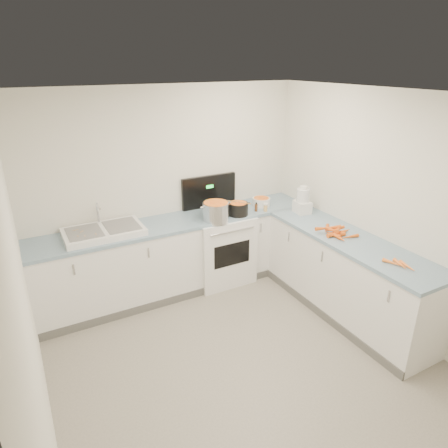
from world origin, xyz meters
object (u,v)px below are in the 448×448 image
mixing_bowl (261,202)px  food_processor (303,201)px  steel_pot (216,212)px  black_pot (238,210)px  spice_jar (265,208)px  extract_bottle (256,208)px  stove (220,246)px  sink (104,231)px

mixing_bowl → food_processor: (0.31, -0.47, 0.10)m
steel_pot → mixing_bowl: (0.76, 0.15, -0.05)m
black_pot → spice_jar: black_pot is taller
black_pot → extract_bottle: black_pot is taller
extract_bottle → food_processor: (0.48, -0.32, 0.10)m
stove → spice_jar: bearing=-21.8°
stove → food_processor: bearing=-27.8°
stove → sink: stove is taller
stove → steel_pot: 0.61m
sink → spice_jar: 2.02m
sink → steel_pot: bearing=-8.4°
stove → black_pot: size_ratio=5.46×
sink → black_pot: 1.64m
mixing_bowl → extract_bottle: mixing_bowl is taller
steel_pot → extract_bottle: steel_pot is taller
sink → extract_bottle: 1.91m
food_processor → stove: bearing=152.2°
food_processor → mixing_bowl: bearing=123.6°
black_pot → food_processor: size_ratio=0.71×
extract_bottle → spice_jar: bearing=-26.4°
black_pot → spice_jar: 0.38m
steel_pot → black_pot: bearing=2.0°
mixing_bowl → steel_pot: bearing=-168.5°
mixing_bowl → food_processor: size_ratio=0.67×
steel_pot → extract_bottle: size_ratio=3.45×
black_pot → food_processor: 0.82m
stove → food_processor: stove is taller
extract_bottle → food_processor: bearing=-33.6°
spice_jar → food_processor: bearing=-35.6°
stove → steel_pot: size_ratio=4.17×
stove → black_pot: (0.18, -0.17, 0.53)m
mixing_bowl → spice_jar: mixing_bowl is taller
black_pot → spice_jar: (0.38, -0.06, -0.03)m
black_pot → steel_pot: bearing=-178.0°
sink → food_processor: size_ratio=2.44×
black_pot → extract_bottle: (0.27, -0.00, -0.02)m
mixing_bowl → extract_bottle: 0.23m
steel_pot → spice_jar: (0.70, -0.04, -0.06)m
mixing_bowl → sink: bearing=178.9°
stove → black_pot: bearing=-43.0°
black_pot → food_processor: (0.75, -0.32, 0.08)m
extract_bottle → mixing_bowl: bearing=39.9°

